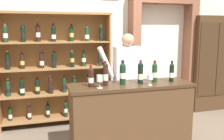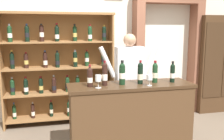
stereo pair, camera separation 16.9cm
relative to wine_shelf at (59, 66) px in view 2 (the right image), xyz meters
name	(u,v)px [view 2 (the right image)]	position (x,y,z in m)	size (l,w,h in m)	color
back_wall	(99,37)	(0.78, 0.33, 0.48)	(12.00, 0.19, 3.07)	silver
wine_shelf	(59,66)	(0.00, 0.00, 0.00)	(1.95, 0.35, 1.97)	olive
archway_doorway	(166,42)	(2.12, 0.20, 0.37)	(1.40, 0.45, 2.51)	brown
side_cabinet	(217,64)	(3.19, 0.00, -0.07)	(0.89, 0.39, 1.96)	#422B19
tasting_counter	(130,119)	(0.91, -1.35, -0.57)	(1.68, 0.52, 0.97)	#4C331E
shopkeeper	(129,73)	(1.06, -0.76, -0.05)	(0.98, 0.22, 1.63)	#2D3347
tasting_bottle_super_tuscan	(90,77)	(0.35, -1.37, 0.04)	(0.07, 0.07, 0.28)	black
tasting_bottle_brunello	(105,74)	(0.55, -1.34, 0.07)	(0.07, 0.07, 0.32)	black
tasting_bottle_grappa	(122,73)	(0.78, -1.35, 0.07)	(0.08, 0.08, 0.32)	black
tasting_bottle_prosecco	(140,73)	(1.03, -1.35, 0.06)	(0.07, 0.07, 0.32)	black
tasting_bottle_rosso	(155,72)	(1.26, -1.32, 0.06)	(0.07, 0.07, 0.30)	#19381E
tasting_bottle_riserva	(172,73)	(1.50, -1.36, 0.05)	(0.07, 0.07, 0.29)	black
wine_glass_spare	(98,79)	(0.44, -1.46, 0.03)	(0.07, 0.07, 0.17)	silver
wine_glass_left	(150,78)	(1.11, -1.49, 0.02)	(0.08, 0.08, 0.14)	silver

